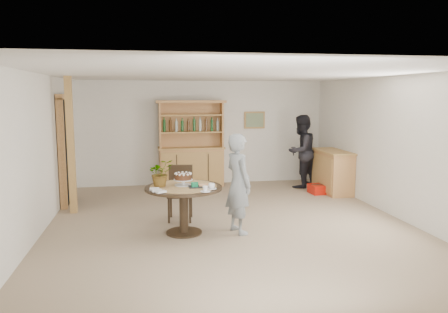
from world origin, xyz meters
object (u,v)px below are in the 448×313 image
(hutch, at_px, (191,157))
(adult_person, at_px, (301,151))
(red_suitcase, at_px, (323,189))
(dining_table, at_px, (184,196))
(teen_boy, at_px, (238,184))
(sideboard, at_px, (333,171))
(dining_chair, at_px, (180,189))

(hutch, relative_size, adult_person, 1.19)
(adult_person, xyz_separation_m, red_suitcase, (0.28, -0.71, -0.75))
(dining_table, bearing_deg, red_suitcase, 34.98)
(teen_boy, height_order, red_suitcase, teen_boy)
(red_suitcase, bearing_deg, sideboard, 13.43)
(sideboard, bearing_deg, hutch, 157.79)
(teen_boy, bearing_deg, adult_person, -52.72)
(teen_boy, xyz_separation_m, adult_person, (2.16, 3.12, 0.07))
(dining_table, relative_size, red_suitcase, 1.92)
(dining_chair, bearing_deg, teen_boy, -38.93)
(teen_boy, relative_size, red_suitcase, 2.51)
(dining_table, height_order, adult_person, adult_person)
(sideboard, height_order, adult_person, adult_person)
(sideboard, bearing_deg, teen_boy, -137.26)
(hutch, distance_m, teen_boy, 3.74)
(hutch, distance_m, dining_table, 3.66)
(dining_table, xyz_separation_m, dining_chair, (0.01, 0.83, -0.07))
(sideboard, bearing_deg, adult_person, 129.35)
(dining_chair, bearing_deg, sideboard, 32.80)
(dining_table, bearing_deg, hutch, 82.22)
(dining_chair, height_order, red_suitcase, dining_chair)
(teen_boy, bearing_deg, dining_chair, 24.11)
(hutch, bearing_deg, teen_boy, -84.55)
(hutch, xyz_separation_m, dining_chair, (-0.48, -2.79, -0.15))
(teen_boy, distance_m, adult_person, 3.79)
(dining_table, height_order, red_suitcase, dining_table)
(hutch, bearing_deg, sideboard, -22.21)
(dining_table, relative_size, dining_chair, 1.27)
(sideboard, xyz_separation_m, red_suitcase, (-0.24, -0.08, -0.37))
(sideboard, distance_m, red_suitcase, 0.45)
(red_suitcase, bearing_deg, dining_chair, -159.77)
(teen_boy, bearing_deg, red_suitcase, -63.40)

